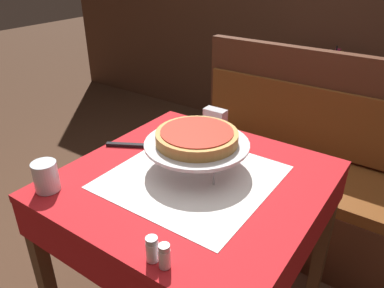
# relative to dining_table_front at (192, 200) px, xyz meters

# --- Properties ---
(dining_table_front) EXTENTS (0.87, 0.87, 0.77)m
(dining_table_front) POSITION_rel_dining_table_front_xyz_m (0.00, 0.00, 0.00)
(dining_table_front) COLOR red
(dining_table_front) RESTS_ON ground_plane
(dining_table_rear) EXTENTS (0.72, 0.72, 0.77)m
(dining_table_rear) POSITION_rel_dining_table_front_xyz_m (-0.06, 1.57, -0.02)
(dining_table_rear) COLOR red
(dining_table_rear) RESTS_ON ground_plane
(booth_bench) EXTENTS (1.34, 0.51, 1.03)m
(booth_bench) POSITION_rel_dining_table_front_xyz_m (0.11, 0.85, -0.37)
(booth_bench) COLOR #4C2819
(booth_bench) RESTS_ON ground_plane
(pizza_pan_stand) EXTENTS (0.38, 0.38, 0.10)m
(pizza_pan_stand) POSITION_rel_dining_table_front_xyz_m (-0.02, 0.06, 0.20)
(pizza_pan_stand) COLOR #ADADB2
(pizza_pan_stand) RESTS_ON dining_table_front
(deep_dish_pizza) EXTENTS (0.29, 0.29, 0.04)m
(deep_dish_pizza) POSITION_rel_dining_table_front_xyz_m (-0.02, 0.06, 0.23)
(deep_dish_pizza) COLOR #C68E47
(deep_dish_pizza) RESTS_ON pizza_pan_stand
(pizza_server) EXTENTS (0.26, 0.18, 0.01)m
(pizza_server) POSITION_rel_dining_table_front_xyz_m (-0.30, 0.06, 0.11)
(pizza_server) COLOR #BCBCC1
(pizza_server) RESTS_ON dining_table_front
(water_glass_near) EXTENTS (0.08, 0.08, 0.10)m
(water_glass_near) POSITION_rel_dining_table_front_xyz_m (-0.35, -0.34, 0.15)
(water_glass_near) COLOR silver
(water_glass_near) RESTS_ON dining_table_front
(salt_shaker) EXTENTS (0.03, 0.03, 0.07)m
(salt_shaker) POSITION_rel_dining_table_front_xyz_m (0.14, -0.38, 0.14)
(salt_shaker) COLOR silver
(salt_shaker) RESTS_ON dining_table_front
(pepper_shaker) EXTENTS (0.03, 0.03, 0.07)m
(pepper_shaker) POSITION_rel_dining_table_front_xyz_m (0.18, -0.38, 0.14)
(pepper_shaker) COLOR silver
(pepper_shaker) RESTS_ON dining_table_front
(napkin_holder) EXTENTS (0.10, 0.05, 0.09)m
(napkin_holder) POSITION_rel_dining_table_front_xyz_m (-0.15, 0.39, 0.15)
(napkin_holder) COLOR #B2B2B7
(napkin_holder) RESTS_ON dining_table_front
(condiment_caddy) EXTENTS (0.13, 0.13, 0.16)m
(condiment_caddy) POSITION_rel_dining_table_front_xyz_m (0.01, 1.63, 0.14)
(condiment_caddy) COLOR black
(condiment_caddy) RESTS_ON dining_table_rear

